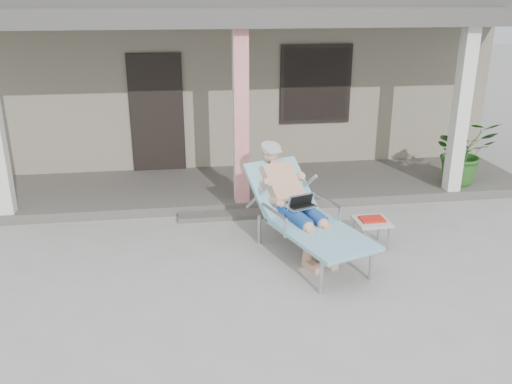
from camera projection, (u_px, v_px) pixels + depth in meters
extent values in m
plane|color=#9E9E99|center=(263.00, 274.00, 6.58)|extent=(60.00, 60.00, 0.00)
cube|color=gray|center=(218.00, 75.00, 12.10)|extent=(10.00, 5.00, 3.00)
cube|color=black|center=(157.00, 113.00, 9.68)|extent=(0.95, 0.06, 2.10)
cube|color=black|center=(316.00, 84.00, 9.92)|extent=(1.20, 0.06, 1.30)
cube|color=black|center=(316.00, 84.00, 9.91)|extent=(1.32, 0.05, 1.42)
cube|color=#605B56|center=(236.00, 187.00, 9.34)|extent=(10.00, 2.00, 0.15)
cube|color=red|center=(241.00, 119.00, 8.07)|extent=(0.22, 0.22, 2.61)
cube|color=silver|center=(461.00, 112.00, 8.55)|extent=(0.22, 0.22, 2.61)
cube|color=#474442|center=(234.00, 16.00, 8.38)|extent=(10.00, 2.30, 0.24)
cube|color=#605B56|center=(244.00, 214.00, 8.28)|extent=(2.00, 0.30, 0.07)
cylinder|color=#B7B7BC|center=(322.00, 277.00, 6.08)|extent=(0.05, 0.05, 0.42)
cylinder|color=#B7B7BC|center=(371.00, 264.00, 6.39)|extent=(0.05, 0.05, 0.42)
cylinder|color=#B7B7BC|center=(259.00, 230.00, 7.32)|extent=(0.05, 0.05, 0.42)
cylinder|color=#B7B7BC|center=(303.00, 220.00, 7.63)|extent=(0.05, 0.05, 0.42)
cube|color=#B7B7BC|center=(322.00, 236.00, 6.60)|extent=(1.11, 1.52, 0.03)
cube|color=#89CDD4|center=(322.00, 234.00, 6.59)|extent=(1.23, 1.60, 0.04)
cube|color=#B7B7BC|center=(281.00, 191.00, 7.34)|extent=(0.88, 0.84, 0.55)
cube|color=#89CDD4|center=(281.00, 188.00, 7.33)|extent=(1.01, 0.96, 0.62)
cylinder|color=#ABABAE|center=(270.00, 147.00, 7.43)|extent=(0.35, 0.35, 0.14)
cube|color=silver|center=(301.00, 206.00, 6.93)|extent=(0.44, 0.37, 0.26)
cube|color=#B9B9B4|center=(372.00, 221.00, 7.21)|extent=(0.46, 0.46, 0.04)
cylinder|color=#B7B7BC|center=(362.00, 241.00, 7.08)|extent=(0.03, 0.03, 0.34)
cylinder|color=#B7B7BC|center=(389.00, 239.00, 7.13)|extent=(0.03, 0.03, 0.34)
cylinder|color=#B7B7BC|center=(354.00, 230.00, 7.41)|extent=(0.03, 0.03, 0.34)
cylinder|color=#B7B7BC|center=(379.00, 228.00, 7.46)|extent=(0.03, 0.03, 0.34)
cube|color=red|center=(372.00, 219.00, 7.20)|extent=(0.32, 0.24, 0.03)
cube|color=black|center=(369.00, 216.00, 7.31)|extent=(0.31, 0.03, 0.03)
imported|color=#26591E|center=(463.00, 151.00, 9.14)|extent=(1.04, 0.91, 1.11)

